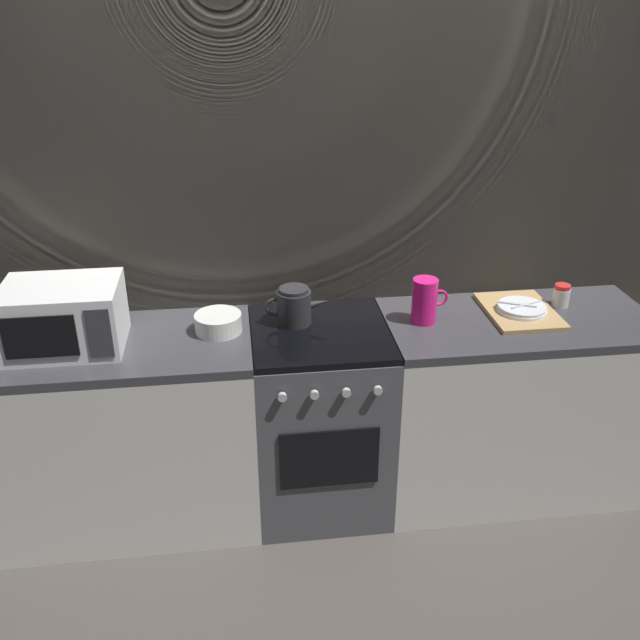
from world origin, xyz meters
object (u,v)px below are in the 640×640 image
mixing_bowl (218,323)px  spice_jar (561,296)px  stove_unit (320,418)px  kettle (294,306)px  dish_pile (520,310)px  pitcher (425,301)px  microwave (64,317)px

mixing_bowl → spice_jar: bearing=2.1°
stove_unit → spice_jar: 1.24m
kettle → mixing_bowl: bearing=-173.3°
kettle → mixing_bowl: size_ratio=1.42×
dish_pile → spice_jar: size_ratio=3.81×
dish_pile → mixing_bowl: bearing=179.9°
stove_unit → pitcher: size_ratio=4.50×
pitcher → dish_pile: bearing=2.2°
mixing_bowl → pitcher: size_ratio=1.00×
microwave → kettle: size_ratio=1.62×
pitcher → spice_jar: pitcher is taller
spice_jar → kettle: bearing=-179.2°
pitcher → dish_pile: 0.46m
mixing_bowl → spice_jar: spice_jar is taller
kettle → dish_pile: kettle is taller
microwave → spice_jar: 2.18m
mixing_bowl → dish_pile: 1.35m
mixing_bowl → spice_jar: size_ratio=1.90×
pitcher → microwave: bearing=-178.6°
dish_pile → stove_unit: bearing=-177.0°
microwave → stove_unit: bearing=0.4°
microwave → spice_jar: microwave is taller
spice_jar → pitcher: bearing=-173.5°
microwave → kettle: (0.94, 0.10, -0.05)m
microwave → dish_pile: bearing=1.6°
kettle → pitcher: bearing=-5.9°
stove_unit → kettle: (-0.10, 0.09, 0.53)m
kettle → dish_pile: bearing=-2.3°
pitcher → spice_jar: 0.67m
stove_unit → spice_jar: spice_jar is taller
mixing_bowl → kettle: bearing=6.7°
spice_jar → mixing_bowl: bearing=-177.9°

